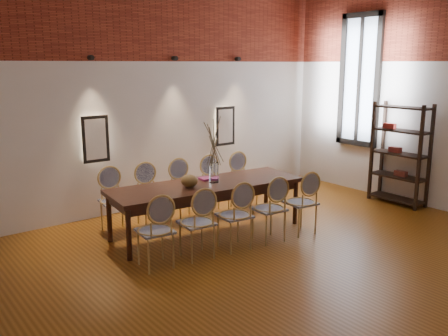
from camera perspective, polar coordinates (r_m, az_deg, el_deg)
floor at (r=6.11m, az=10.71°, el=-11.62°), size 7.00×7.00×0.02m
wall_back at (r=8.36m, az=-7.52°, el=9.17°), size 7.00×0.10×4.00m
brick_band_back at (r=8.32m, az=-7.51°, el=17.78°), size 7.00×0.02×1.50m
niche_left at (r=7.75m, az=-15.28°, el=3.39°), size 0.36×0.06×0.66m
niche_right at (r=9.07m, az=0.03°, el=5.08°), size 0.36×0.06×0.66m
spot_fixture_left at (r=7.64m, az=-15.73°, el=12.66°), size 0.08×0.10×0.08m
spot_fixture_mid at (r=8.34m, az=-5.94°, el=12.99°), size 0.08×0.10×0.08m
spot_fixture_right at (r=9.16m, az=1.67°, el=12.99°), size 0.08×0.10×0.08m
window_glass at (r=9.55m, az=16.04°, el=10.10°), size 0.02×0.78×2.38m
window_frame at (r=9.54m, az=15.97°, el=10.10°), size 0.08×0.90×2.50m
window_mullion at (r=9.54m, az=15.97°, el=10.10°), size 0.06×0.06×2.40m
dining_table at (r=7.03m, az=-2.02°, el=-4.83°), size 2.97×1.25×0.75m
chair_near_a at (r=5.88m, az=-8.29°, el=-7.47°), size 0.49×0.49×0.94m
chair_near_b at (r=6.11m, az=-3.30°, el=-6.57°), size 0.49×0.49×0.94m
chair_near_c at (r=6.39m, az=1.28°, el=-5.70°), size 0.49×0.49×0.94m
chair_near_d at (r=6.71m, az=5.43°, el=-4.88°), size 0.49×0.49×0.94m
chair_near_e at (r=7.06m, az=9.19°, el=-4.11°), size 0.49×0.49×0.94m
chair_far_a at (r=7.21m, az=-13.00°, el=-3.92°), size 0.49×0.49×0.94m
chair_far_b at (r=7.40m, az=-8.77°, el=-3.31°), size 0.49×0.49×0.94m
chair_far_c at (r=7.63m, az=-4.78°, el=-2.72°), size 0.49×0.49×0.94m
chair_far_d at (r=7.90m, az=-1.05°, el=-2.16°), size 0.49×0.49×0.94m
chair_far_e at (r=8.20m, az=2.43°, el=-1.63°), size 0.49×0.49×0.94m
vase at (r=6.95m, az=-1.21°, el=-0.54°), size 0.14×0.14×0.30m
dried_branches at (r=6.86m, az=-1.23°, el=3.12°), size 0.50×0.50×0.70m
bowl at (r=6.72m, az=-4.18°, el=-1.55°), size 0.24×0.24×0.18m
book at (r=7.17m, az=-1.87°, el=-1.25°), size 0.28×0.21×0.03m
shelving_rack at (r=8.95m, az=20.40°, el=1.60°), size 0.40×1.01×1.80m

